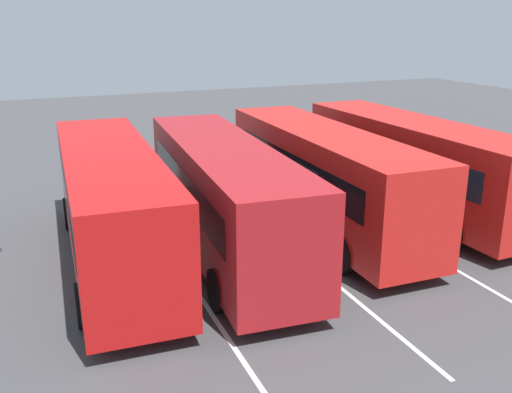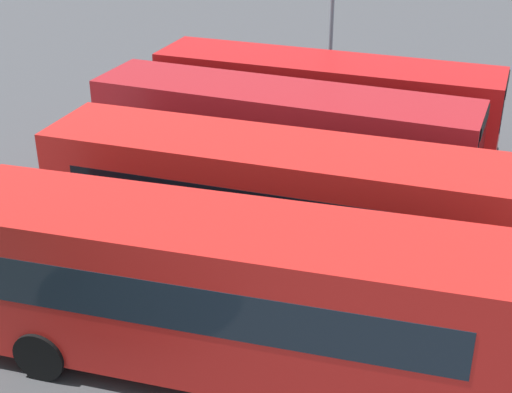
{
  "view_description": "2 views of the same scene",
  "coord_description": "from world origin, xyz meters",
  "px_view_note": "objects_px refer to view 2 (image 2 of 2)",
  "views": [
    {
      "loc": [
        -15.31,
        7.61,
        6.89
      ],
      "look_at": [
        0.47,
        0.76,
        1.43
      ],
      "focal_mm": 40.29,
      "sensor_mm": 36.0,
      "label": 1
    },
    {
      "loc": [
        4.62,
        -16.55,
        9.58
      ],
      "look_at": [
        -0.17,
        -0.34,
        1.24
      ],
      "focal_mm": 52.08,
      "sensor_mm": 36.0,
      "label": 2
    }
  ],
  "objects_px": {
    "bus_far_left": "(227,293)",
    "bus_far_right": "(325,107)",
    "bus_center_right": "(283,141)",
    "bus_center_left": "(271,203)",
    "street_lamp": "(331,4)"
  },
  "relations": [
    {
      "from": "bus_far_left",
      "to": "bus_far_right",
      "type": "bearing_deg",
      "value": 91.15
    },
    {
      "from": "bus_center_right",
      "to": "bus_center_left",
      "type": "bearing_deg",
      "value": -74.57
    },
    {
      "from": "bus_far_right",
      "to": "street_lamp",
      "type": "distance_m",
      "value": 5.14
    },
    {
      "from": "bus_far_right",
      "to": "bus_center_left",
      "type": "bearing_deg",
      "value": -85.2
    },
    {
      "from": "bus_center_left",
      "to": "bus_center_right",
      "type": "relative_size",
      "value": 0.99
    },
    {
      "from": "bus_far_left",
      "to": "bus_far_right",
      "type": "height_order",
      "value": "same"
    },
    {
      "from": "bus_far_left",
      "to": "bus_center_right",
      "type": "distance_m",
      "value": 7.64
    },
    {
      "from": "bus_far_right",
      "to": "bus_center_right",
      "type": "bearing_deg",
      "value": -96.2
    },
    {
      "from": "bus_center_left",
      "to": "street_lamp",
      "type": "height_order",
      "value": "street_lamp"
    },
    {
      "from": "bus_center_right",
      "to": "bus_far_left",
      "type": "bearing_deg",
      "value": -78.23
    },
    {
      "from": "bus_far_right",
      "to": "street_lamp",
      "type": "xyz_separation_m",
      "value": [
        -0.82,
        4.56,
        2.23
      ]
    },
    {
      "from": "bus_far_left",
      "to": "street_lamp",
      "type": "xyz_separation_m",
      "value": [
        -1.18,
        15.33,
        2.23
      ]
    },
    {
      "from": "bus_center_left",
      "to": "bus_center_right",
      "type": "bearing_deg",
      "value": 102.48
    },
    {
      "from": "bus_center_left",
      "to": "bus_center_right",
      "type": "xyz_separation_m",
      "value": [
        -0.7,
        3.76,
        0.0
      ]
    },
    {
      "from": "bus_far_left",
      "to": "bus_center_left",
      "type": "distance_m",
      "value": 3.83
    }
  ]
}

